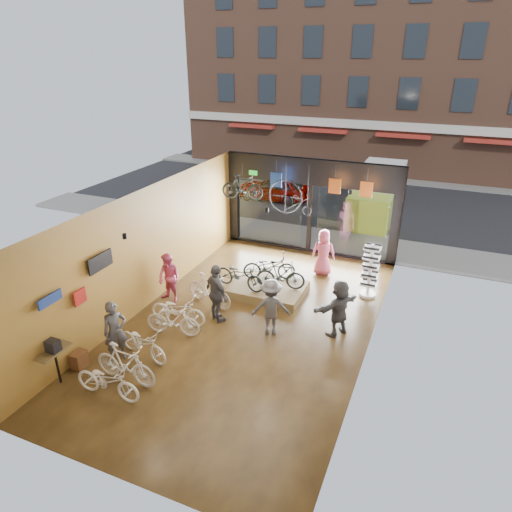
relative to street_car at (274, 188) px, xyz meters
The scene contains 36 objects.
ground_plane 12.60m from the street_car, 72.59° to the right, with size 7.00×12.00×0.04m, color black.
ceiling 12.96m from the street_car, 72.59° to the right, with size 7.00×12.00×0.04m, color black.
wall_left 12.06m from the street_car, 88.84° to the right, with size 0.04×12.00×3.80m, color olive.
wall_right 14.09m from the street_car, 58.74° to the right, with size 0.04×12.00×3.80m, color beige.
wall_back 18.45m from the street_car, 78.20° to the right, with size 7.00×0.04×3.80m, color beige.
storefront 7.19m from the street_car, 57.90° to the right, with size 7.00×0.26×3.80m, color black, non-canonical shape.
exit_sign 6.70m from the street_car, 77.44° to the right, with size 0.35×0.06×0.18m, color #198C26.
street_road 4.86m from the street_car, 38.56° to the left, with size 30.00×18.00×0.02m, color black.
sidewalk_near 6.13m from the street_car, 51.90° to the right, with size 30.00×2.40×0.12m, color slate.
sidewalk_far 7.97m from the street_car, 61.74° to the left, with size 30.00×2.00×0.12m, color slate.
opposite_building 12.01m from the street_car, 68.39° to the left, with size 26.00×5.00×14.00m, color brown.
street_car is the anchor object (origin of this frame).
box_truck 5.70m from the street_car, 10.13° to the right, with size 1.98×5.95×2.34m, color silver, non-canonical shape.
floor_bike_0 16.31m from the street_car, 83.23° to the right, with size 0.60×1.73×0.91m, color beige.
floor_bike_1 15.72m from the street_car, 82.77° to the right, with size 0.50×1.76×1.06m, color beige.
floor_bike_2 14.71m from the street_car, 83.05° to the right, with size 0.60×1.72×0.90m, color beige.
floor_bike_3 13.51m from the street_car, 81.74° to the right, with size 0.46×1.63×0.98m, color beige.
floor_bike_4 12.92m from the street_car, 82.18° to the right, with size 0.61×1.76×0.93m, color beige.
floor_bike_5 11.67m from the street_car, 79.59° to the right, with size 0.51×1.79×1.08m, color beige.
display_platform 10.68m from the street_car, 70.34° to the right, with size 2.40×1.80×0.30m, color brown.
display_bike_left 10.89m from the street_car, 75.31° to the right, with size 0.63×1.80×0.95m, color black.
display_bike_mid 10.82m from the street_car, 68.22° to the right, with size 0.46×1.62×0.97m, color black.
display_bike_right 10.13m from the street_car, 70.30° to the right, with size 0.62×1.79×0.94m, color black.
customer_0 14.96m from the street_car, 85.45° to the right, with size 0.62×0.41×1.70m, color #3F3F44.
customer_1 11.77m from the street_car, 86.08° to the right, with size 0.81×0.63×1.67m, color #CC4C72.
customer_2 12.53m from the street_car, 77.19° to the right, with size 1.09×0.46×1.87m, color #3F3F44.
customer_3 13.01m from the street_car, 69.75° to the right, with size 1.11×0.64×1.72m, color #3F3F44.
customer_4 9.26m from the street_car, 58.24° to the right, with size 0.84×0.55×1.72m, color #CC4C72.
customer_5 13.11m from the street_car, 61.25° to the right, with size 1.61×0.51×1.73m, color #3F3F44.
sunglasses_rack 11.13m from the street_car, 52.91° to the right, with size 0.55×0.45×1.86m, color white, non-canonical shape.
wall_merch 15.52m from the street_car, 88.58° to the right, with size 0.40×2.40×2.60m, color navy, non-canonical shape.
penny_farthing 8.11m from the street_car, 64.72° to the right, with size 1.64×0.06×1.31m, color black, non-canonical shape.
hung_bike 8.28m from the street_car, 78.13° to the right, with size 0.45×1.58×0.95m, color black.
jersey_left 7.65m from the street_car, 69.11° to the right, with size 0.45×0.03×0.55m, color #1E3F99.
jersey_mid 8.69m from the street_car, 54.43° to the right, with size 0.45×0.03×0.55m, color #CC5919.
jersey_right 9.37m from the street_car, 48.58° to the right, with size 0.45×0.03×0.55m, color #CC5919.
Camera 1 is at (4.70, -10.73, 7.55)m, focal length 32.00 mm.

